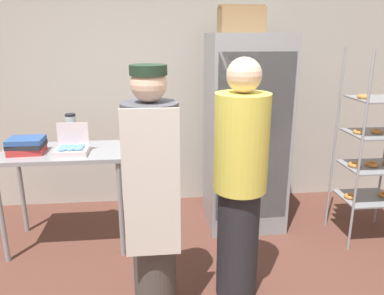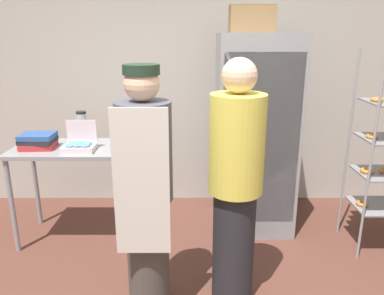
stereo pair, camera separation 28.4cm
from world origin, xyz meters
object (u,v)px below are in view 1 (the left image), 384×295
(cardboard_storage_box, at_px, (241,20))
(blender_pitcher, at_px, (72,131))
(refrigerator, at_px, (245,133))
(person_customer, at_px, (240,183))
(baking_rack, at_px, (374,150))
(binder_stack, at_px, (27,146))
(person_baker, at_px, (152,192))
(donut_box, at_px, (72,149))

(cardboard_storage_box, bearing_deg, blender_pitcher, -174.57)
(refrigerator, relative_size, person_customer, 1.09)
(baking_rack, distance_m, binder_stack, 3.13)
(blender_pitcher, bearing_deg, person_baker, -57.37)
(blender_pitcher, bearing_deg, cardboard_storage_box, 5.43)
(cardboard_storage_box, relative_size, person_baker, 0.24)
(refrigerator, height_order, person_customer, refrigerator)
(binder_stack, bearing_deg, blender_pitcher, 34.44)
(donut_box, distance_m, binder_stack, 0.40)
(person_baker, xyz_separation_m, person_customer, (0.61, 0.09, 0.00))
(refrigerator, height_order, binder_stack, refrigerator)
(refrigerator, xyz_separation_m, person_baker, (-0.93, -1.23, -0.06))
(refrigerator, distance_m, binder_stack, 2.03)
(baking_rack, height_order, binder_stack, baking_rack)
(blender_pitcher, xyz_separation_m, cardboard_storage_box, (1.60, 0.15, 0.99))
(donut_box, bearing_deg, person_customer, -30.28)
(refrigerator, bearing_deg, blender_pitcher, -177.28)
(refrigerator, distance_m, person_baker, 1.55)
(blender_pitcher, height_order, person_baker, person_baker)
(person_baker, height_order, person_customer, person_customer)
(refrigerator, relative_size, blender_pitcher, 6.58)
(blender_pitcher, height_order, cardboard_storage_box, cardboard_storage_box)
(binder_stack, bearing_deg, donut_box, -10.64)
(cardboard_storage_box, bearing_deg, donut_box, -163.45)
(baking_rack, distance_m, person_baker, 2.20)
(donut_box, height_order, person_baker, person_baker)
(baking_rack, height_order, cardboard_storage_box, cardboard_storage_box)
(blender_pitcher, distance_m, person_customer, 1.73)
(refrigerator, height_order, cardboard_storage_box, cardboard_storage_box)
(binder_stack, bearing_deg, baking_rack, -2.12)
(baking_rack, distance_m, blender_pitcher, 2.81)
(cardboard_storage_box, height_order, person_customer, cardboard_storage_box)
(refrigerator, distance_m, person_customer, 1.19)
(blender_pitcher, bearing_deg, binder_stack, -145.56)
(baking_rack, xyz_separation_m, donut_box, (-2.73, 0.04, 0.09))
(binder_stack, relative_size, person_baker, 0.18)
(blender_pitcher, relative_size, cardboard_storage_box, 0.70)
(baking_rack, bearing_deg, person_customer, -153.39)
(binder_stack, distance_m, person_baker, 1.42)
(donut_box, xyz_separation_m, cardboard_storage_box, (1.55, 0.46, 1.08))
(blender_pitcher, xyz_separation_m, person_customer, (1.35, -1.07, -0.14))
(donut_box, relative_size, blender_pitcher, 0.93)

